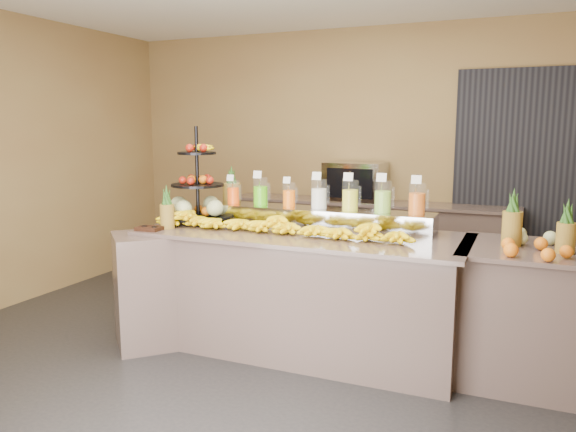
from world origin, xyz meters
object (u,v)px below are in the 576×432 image
Objects in this scene: oven_warmer at (355,181)px; banana_heap at (277,224)px; condiment_caddy at (149,228)px; pitcher_tray at (319,218)px; right_fruit_pile at (534,241)px; fruit_stand at (201,198)px.

banana_heap is at bearing -88.83° from oven_warmer.
oven_warmer is at bearing 67.33° from condiment_caddy.
oven_warmer is at bearing 96.44° from pitcher_tray.
fruit_stand is at bearing 176.68° from right_fruit_pile.
oven_warmer is (0.03, 2.02, 0.14)m from banana_heap.
fruit_stand reaches higher than condiment_caddy.
banana_heap is 1.00m from condiment_caddy.
pitcher_tray is at bearing -81.66° from oven_warmer.
fruit_stand is at bearing 166.84° from banana_heap.
fruit_stand is (-1.00, -0.17, 0.13)m from pitcher_tray.
right_fruit_pile reaches higher than banana_heap.
oven_warmer reaches higher than banana_heap.
condiment_caddy is (-0.95, -0.32, -0.05)m from banana_heap.
oven_warmer is (-0.19, 1.67, 0.13)m from pitcher_tray.
oven_warmer reaches higher than condiment_caddy.
condiment_caddy is at bearing -150.24° from pitcher_tray.
fruit_stand is at bearing -170.56° from pitcher_tray.
fruit_stand reaches higher than pitcher_tray.
pitcher_tray is 2.30× the size of fruit_stand.
banana_heap is 11.12× the size of condiment_caddy.
banana_heap is (-0.21, -0.35, -0.01)m from pitcher_tray.
pitcher_tray is 1.02m from fruit_stand.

